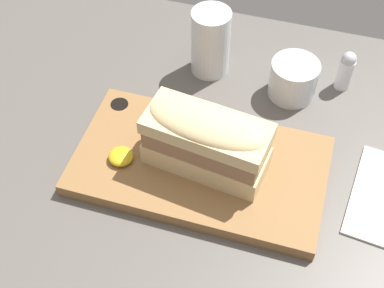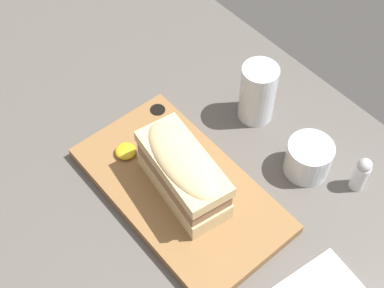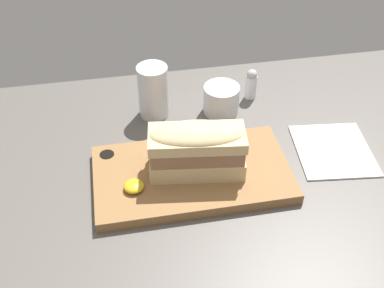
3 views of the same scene
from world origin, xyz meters
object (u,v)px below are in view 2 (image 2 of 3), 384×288
(water_glass, at_px, (257,96))
(salt_shaker, at_px, (361,173))
(serving_board, at_px, (180,189))
(wine_glass, at_px, (308,159))
(sandwich, at_px, (183,171))

(water_glass, height_order, salt_shaker, water_glass)
(salt_shaker, bearing_deg, water_glass, -174.60)
(serving_board, distance_m, wine_glass, 0.23)
(wine_glass, bearing_deg, sandwich, -115.20)
(serving_board, height_order, water_glass, water_glass)
(sandwich, height_order, water_glass, sandwich)
(wine_glass, bearing_deg, serving_board, -117.46)
(serving_board, relative_size, wine_glass, 4.67)
(serving_board, relative_size, sandwich, 2.02)
(sandwich, bearing_deg, salt_shaker, 54.11)
(serving_board, xyz_separation_m, sandwich, (0.01, -0.00, 0.07))
(sandwich, xyz_separation_m, wine_glass, (0.10, 0.21, -0.05))
(serving_board, height_order, salt_shaker, salt_shaker)
(serving_board, bearing_deg, sandwich, -0.68)
(salt_shaker, bearing_deg, sandwich, -125.89)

